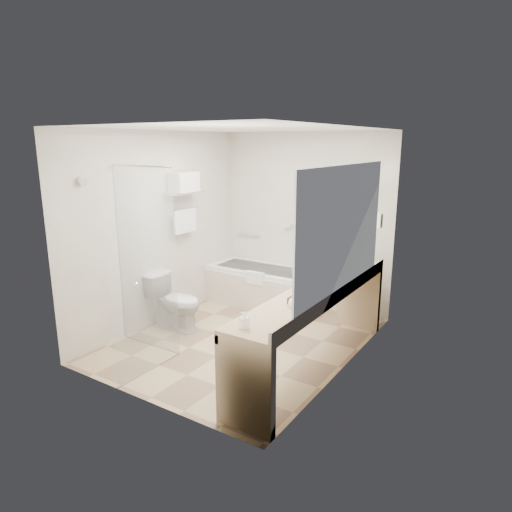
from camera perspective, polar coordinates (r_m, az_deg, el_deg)
The scene contains 25 objects.
floor at distance 5.67m, azimuth -1.67°, elevation -10.48°, with size 3.20×3.20×0.00m, color tan.
ceiling at distance 5.16m, azimuth -1.87°, elevation 15.67°, with size 2.60×3.20×0.10m, color white.
wall_back at distance 6.63m, azimuth 6.11°, elevation 4.39°, with size 2.60×0.10×2.50m, color beige.
wall_front at distance 4.10m, azimuth -14.55°, elevation -2.02°, with size 2.60×0.10×2.50m, color beige.
wall_left at distance 6.10m, azimuth -11.90°, elevation 3.31°, with size 0.10×3.20×2.50m, color beige.
wall_right at distance 4.68m, azimuth 11.46°, elevation 0.13°, with size 0.10×3.20×2.50m, color beige.
bathtub at distance 6.80m, azimuth 0.75°, elevation -3.76°, with size 1.60×0.73×0.59m.
grab_bar_short at distance 7.12m, azimuth -0.93°, elevation 2.68°, with size 0.03×0.03×0.40m, color silver.
grab_bar_long at distance 6.62m, azimuth 5.57°, elevation 4.38°, with size 0.03×0.03×0.60m, color silver.
shower_enclosure at distance 5.04m, azimuth -13.72°, elevation -1.17°, with size 0.96×0.91×2.11m.
towel_shelf at distance 6.19m, azimuth -8.98°, elevation 8.31°, with size 0.24×0.55×0.81m.
vanity_counter at distance 4.83m, azimuth 7.39°, elevation -6.84°, with size 0.55×2.70×0.95m.
sink at distance 5.11m, azimuth 9.71°, elevation -3.63°, with size 0.40×0.52×0.14m, color silver.
faucet at distance 5.02m, azimuth 11.28°, elevation -2.69°, with size 0.03×0.03×0.14m, color silver.
mirror at distance 4.49m, azimuth 10.82°, elevation 3.48°, with size 0.02×2.00×1.20m, color #ADB3B9.
hairdryer_unit at distance 5.63m, azimuth 15.04°, elevation 4.33°, with size 0.08×0.10×0.18m, color white.
toilet at distance 5.99m, azimuth -10.06°, elevation -5.66°, with size 0.41×0.73×0.71m, color silver.
amenity_basket at distance 4.38m, azimuth 5.43°, elevation -5.62°, with size 0.19×0.13×0.06m, color #4C311B.
soap_bottle_a at distance 3.82m, azimuth -1.48°, elevation -8.57°, with size 0.07×0.15×0.07m, color white.
soap_bottle_b at distance 4.30m, azimuth 4.71°, elevation -5.77°, with size 0.10×0.13×0.10m, color white.
water_bottle_left at distance 5.66m, azimuth 12.31°, elevation -0.87°, with size 0.05×0.05×0.17m.
water_bottle_mid at distance 5.88m, azimuth 11.87°, elevation -0.20°, with size 0.06×0.06×0.19m.
water_bottle_right at distance 5.33m, azimuth 9.34°, elevation -1.43°, with size 0.07×0.07×0.21m.
drinking_glass_near at distance 5.17m, azimuth 9.20°, elevation -2.52°, with size 0.07×0.07×0.09m, color silver.
drinking_glass_far at distance 5.62m, azimuth 9.92°, elevation -1.17°, with size 0.08×0.08×0.10m, color silver.
Camera 1 is at (2.93, -4.25, 2.35)m, focal length 32.00 mm.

